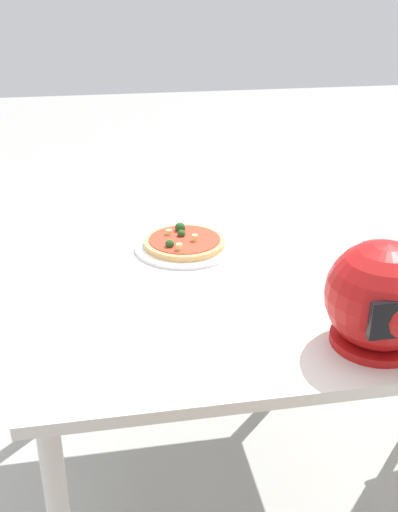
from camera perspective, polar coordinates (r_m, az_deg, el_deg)
name	(u,v)px	position (r m, az deg, el deg)	size (l,w,h in m)	color
ground_plane	(212,478)	(2.15, 1.26, -20.06)	(14.00, 14.00, 0.00)	#9E9E99
dining_table	(215,303)	(1.74, 1.46, -4.42)	(1.00, 1.09, 0.75)	beige
pizza_plate	(185,247)	(1.87, -1.36, 0.87)	(0.31, 0.31, 0.01)	white
pizza	(184,241)	(1.87, -1.40, 1.37)	(0.25, 0.25, 0.05)	tan
motorcycle_helmet	(381,298)	(1.41, 16.68, -3.76)	(0.25, 0.25, 0.25)	#B21414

